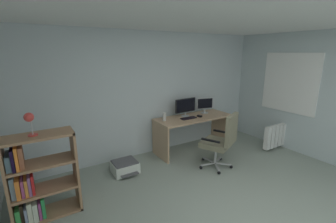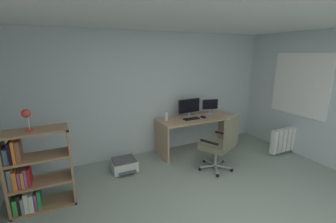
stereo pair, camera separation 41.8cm
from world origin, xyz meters
The scene contains 15 objects.
wall_back centered at (0.00, 2.79, 1.25)m, with size 5.31×0.10×2.50m, color silver.
window_pane centered at (2.65, 1.40, 1.46)m, with size 0.01×1.12×1.17m, color white.
window_frame centered at (2.64, 1.40, 1.46)m, with size 0.02×1.20×1.25m, color white.
ceiling centered at (0.00, 0.00, 2.51)m, with size 5.31×5.47×0.02m, color white.
desk centered at (0.83, 2.35, 0.57)m, with size 1.70×0.65×0.75m.
monitor_main centered at (0.70, 2.47, 0.98)m, with size 0.52×0.18×0.39m.
monitor_secondary centered at (1.23, 2.47, 0.96)m, with size 0.39×0.18×0.35m.
keyboard centered at (0.65, 2.29, 0.76)m, with size 0.34×0.13×0.02m, color black.
computer_mouse centered at (0.93, 2.28, 0.77)m, with size 0.06×0.10×0.03m, color black.
desktop_speaker centered at (0.14, 2.42, 0.84)m, with size 0.07×0.07×0.17m, color silver.
office_chair centered at (0.74, 1.41, 0.57)m, with size 0.68×0.70×1.06m.
bookshelf centered at (-2.20, 1.68, 0.51)m, with size 0.80×0.36×1.12m.
desk_lamp centered at (-2.16, 1.68, 1.32)m, with size 0.12×0.11×0.29m.
printer centered at (-0.83, 2.19, 0.10)m, with size 0.44×0.47×0.21m.
radiator centered at (2.55, 1.40, 0.31)m, with size 1.03×0.10×0.50m.
Camera 2 is at (-1.77, -1.60, 2.09)m, focal length 24.55 mm.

